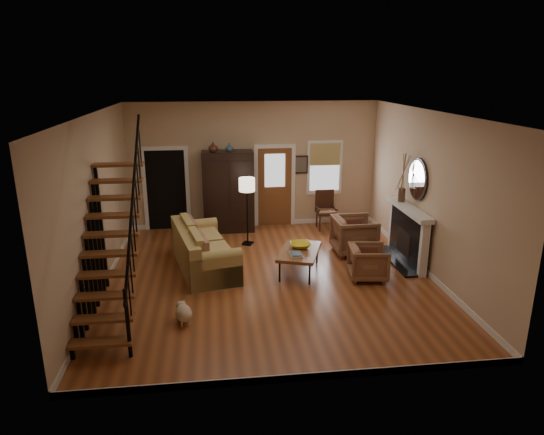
{
  "coord_description": "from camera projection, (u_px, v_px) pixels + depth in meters",
  "views": [
    {
      "loc": [
        -1.06,
        -9.05,
        4.05
      ],
      "look_at": [
        0.1,
        0.4,
        1.15
      ],
      "focal_mm": 32.0,
      "sensor_mm": 36.0,
      "label": 1
    }
  ],
  "objects": [
    {
      "name": "armchair_left",
      "position": [
        368.0,
        262.0,
        9.75
      ],
      "size": [
        0.84,
        0.83,
        0.69
      ],
      "primitive_type": "imported",
      "rotation": [
        0.0,
        0.0,
        1.44
      ],
      "color": "brown",
      "rests_on": "ground"
    },
    {
      "name": "side_chair",
      "position": [
        326.0,
        210.0,
        12.77
      ],
      "size": [
        0.54,
        0.54,
        1.02
      ],
      "primitive_type": null,
      "color": "#3C1F13",
      "rests_on": "ground"
    },
    {
      "name": "room",
      "position": [
        242.0,
        186.0,
        11.08
      ],
      "size": [
        7.0,
        7.33,
        3.3
      ],
      "color": "#964D26",
      "rests_on": "ground"
    },
    {
      "name": "dog",
      "position": [
        184.0,
        314.0,
        8.05
      ],
      "size": [
        0.37,
        0.51,
        0.33
      ],
      "primitive_type": null,
      "rotation": [
        0.0,
        0.0,
        0.24
      ],
      "color": "beige",
      "rests_on": "ground"
    },
    {
      "name": "books",
      "position": [
        296.0,
        254.0,
        9.69
      ],
      "size": [
        0.24,
        0.32,
        0.06
      ],
      "primitive_type": null,
      "color": "beige",
      "rests_on": "coffee_table"
    },
    {
      "name": "fireplace",
      "position": [
        410.0,
        229.0,
        10.52
      ],
      "size": [
        0.33,
        1.95,
        2.3
      ],
      "color": "black",
      "rests_on": "ground"
    },
    {
      "name": "coffee_table",
      "position": [
        299.0,
        261.0,
        10.07
      ],
      "size": [
        1.14,
        1.46,
        0.49
      ],
      "primitive_type": null,
      "rotation": [
        0.0,
        0.0,
        -0.34
      ],
      "color": "brown",
      "rests_on": "ground"
    },
    {
      "name": "floor_lamp",
      "position": [
        247.0,
        212.0,
        11.53
      ],
      "size": [
        0.5,
        0.5,
        1.64
      ],
      "primitive_type": null,
      "rotation": [
        0.0,
        0.0,
        -0.43
      ],
      "color": "black",
      "rests_on": "ground"
    },
    {
      "name": "armchair_right",
      "position": [
        354.0,
        235.0,
        11.09
      ],
      "size": [
        0.95,
        0.93,
        0.86
      ],
      "primitive_type": "imported",
      "rotation": [
        0.0,
        0.0,
        1.58
      ],
      "color": "brown",
      "rests_on": "ground"
    },
    {
      "name": "sofa",
      "position": [
        204.0,
        249.0,
        10.22
      ],
      "size": [
        1.51,
        2.54,
        0.88
      ],
      "primitive_type": null,
      "rotation": [
        0.0,
        0.0,
        0.22
      ],
      "color": "tan",
      "rests_on": "ground"
    },
    {
      "name": "vase_a",
      "position": [
        213.0,
        147.0,
        12.02
      ],
      "size": [
        0.24,
        0.24,
        0.25
      ],
      "primitive_type": "imported",
      "color": "#4C2619",
      "rests_on": "armoire"
    },
    {
      "name": "bowl",
      "position": [
        301.0,
        245.0,
        10.13
      ],
      "size": [
        0.44,
        0.44,
        0.11
      ],
      "primitive_type": "imported",
      "color": "gold",
      "rests_on": "coffee_table"
    },
    {
      "name": "vase_b",
      "position": [
        229.0,
        147.0,
        12.08
      ],
      "size": [
        0.2,
        0.2,
        0.21
      ],
      "primitive_type": "imported",
      "color": "#334C60",
      "rests_on": "armoire"
    },
    {
      "name": "staircase",
      "position": [
        109.0,
        228.0,
        7.87
      ],
      "size": [
        0.94,
        2.8,
        3.2
      ],
      "primitive_type": null,
      "color": "brown",
      "rests_on": "ground"
    },
    {
      "name": "armoire",
      "position": [
        228.0,
        192.0,
        12.5
      ],
      "size": [
        1.3,
        0.6,
        2.1
      ],
      "primitive_type": null,
      "color": "black",
      "rests_on": "ground"
    }
  ]
}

